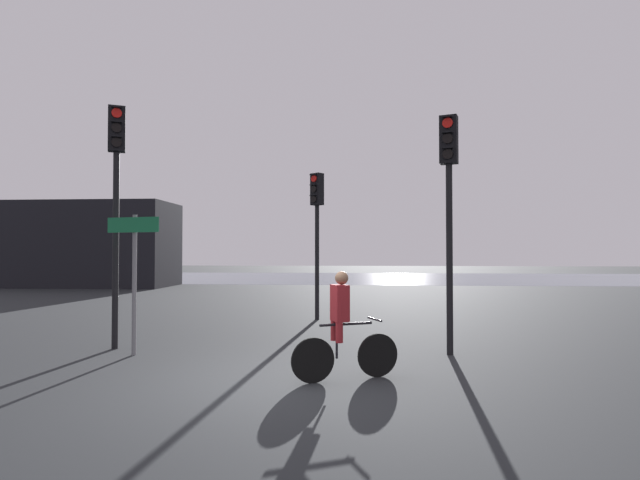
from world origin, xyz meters
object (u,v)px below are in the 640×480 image
(cyclist, at_px, (342,325))
(traffic_light_near_right, at_px, (449,188))
(distant_building, at_px, (87,245))
(direction_sign_post, at_px, (134,263))
(traffic_light_center, at_px, (317,217))
(traffic_light_near_left, at_px, (116,181))

(cyclist, bearing_deg, traffic_light_near_right, 111.44)
(distant_building, height_order, cyclist, distant_building)
(distant_building, xyz_separation_m, cyclist, (14.60, -19.09, -1.48))
(distant_building, bearing_deg, direction_sign_post, -58.67)
(distant_building, distance_m, direction_sign_post, 20.59)
(distant_building, bearing_deg, cyclist, -52.59)
(direction_sign_post, bearing_deg, cyclist, 171.64)
(traffic_light_near_right, xyz_separation_m, cyclist, (-1.95, -1.99, -2.28))
(distant_building, height_order, traffic_light_near_right, distant_building)
(traffic_light_near_right, height_order, direction_sign_post, traffic_light_near_right)
(traffic_light_near_right, xyz_separation_m, direction_sign_post, (-5.85, -0.48, -1.40))
(traffic_light_center, relative_size, traffic_light_near_left, 0.86)
(traffic_light_center, distance_m, traffic_light_near_right, 5.38)
(distant_building, distance_m, traffic_light_near_left, 19.79)
(traffic_light_near_right, height_order, traffic_light_near_left, traffic_light_near_left)
(traffic_light_near_right, bearing_deg, direction_sign_post, 24.04)
(cyclist, bearing_deg, distant_building, -166.74)
(cyclist, bearing_deg, traffic_light_near_left, -138.79)
(traffic_light_near_right, distance_m, traffic_light_near_left, 6.49)
(distant_building, bearing_deg, traffic_light_center, -42.42)
(traffic_light_center, xyz_separation_m, direction_sign_post, (-3.01, -5.05, -1.19))
(distant_building, relative_size, traffic_light_near_left, 1.94)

